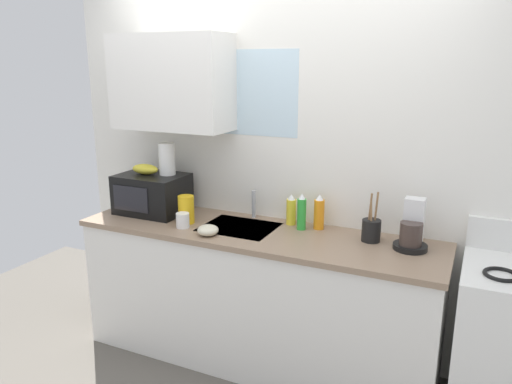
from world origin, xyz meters
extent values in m
cube|color=white|center=(0.00, 0.35, 1.25)|extent=(3.08, 0.10, 2.50)
cube|color=white|center=(-0.68, 0.14, 1.79)|extent=(0.81, 0.32, 0.62)
cube|color=silver|center=(-0.13, 0.31, 1.73)|extent=(0.56, 0.02, 0.55)
cube|color=white|center=(0.00, 0.00, 0.43)|extent=(2.28, 0.60, 0.86)
cube|color=#8C725B|center=(0.00, 0.00, 0.88)|extent=(2.31, 0.63, 0.03)
cube|color=#9EA0A5|center=(-0.13, 0.02, 0.83)|extent=(0.46, 0.38, 0.14)
cylinder|color=#B2B5BA|center=(-0.13, 0.24, 0.99)|extent=(0.03, 0.03, 0.19)
torus|color=black|center=(1.38, -0.10, 0.91)|extent=(0.17, 0.17, 0.02)
cube|color=black|center=(-0.82, 0.05, 1.04)|extent=(0.46, 0.34, 0.27)
cube|color=black|center=(-0.87, -0.12, 1.04)|extent=(0.28, 0.01, 0.17)
ellipsoid|color=gold|center=(-0.87, 0.05, 1.20)|extent=(0.20, 0.11, 0.07)
cylinder|color=white|center=(-0.72, 0.10, 1.28)|extent=(0.11, 0.11, 0.22)
cylinder|color=black|center=(0.92, 0.08, 0.92)|extent=(0.19, 0.19, 0.03)
cylinder|color=#3F332D|center=(0.92, 0.07, 1.00)|extent=(0.12, 0.12, 0.13)
cube|color=silver|center=(0.92, 0.15, 1.05)|extent=(0.11, 0.09, 0.26)
cylinder|color=yellow|center=(0.15, 0.21, 0.98)|extent=(0.06, 0.06, 0.17)
cone|color=white|center=(0.15, 0.21, 1.08)|extent=(0.05, 0.05, 0.04)
cylinder|color=green|center=(0.25, 0.15, 1.00)|extent=(0.06, 0.06, 0.20)
cone|color=white|center=(0.25, 0.15, 1.12)|extent=(0.04, 0.04, 0.04)
cylinder|color=orange|center=(0.34, 0.20, 0.99)|extent=(0.07, 0.07, 0.19)
cone|color=white|center=(0.34, 0.20, 1.11)|extent=(0.05, 0.05, 0.04)
cylinder|color=gold|center=(-0.48, -0.05, 0.99)|extent=(0.10, 0.10, 0.18)
cylinder|color=white|center=(-0.45, -0.14, 0.95)|extent=(0.08, 0.08, 0.09)
cylinder|color=black|center=(0.69, 0.12, 0.97)|extent=(0.11, 0.11, 0.13)
cylinder|color=olive|center=(0.67, 0.12, 1.06)|extent=(0.02, 0.01, 0.25)
cylinder|color=olive|center=(0.71, 0.13, 1.07)|extent=(0.02, 0.02, 0.26)
cylinder|color=olive|center=(0.69, 0.10, 1.04)|extent=(0.03, 0.03, 0.20)
ellipsoid|color=beige|center=(-0.23, -0.20, 0.93)|extent=(0.13, 0.13, 0.06)
camera|label=1|loc=(1.23, -2.64, 1.91)|focal=34.54mm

